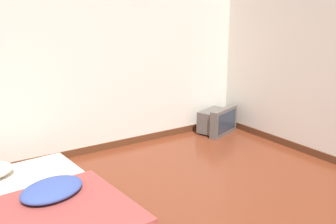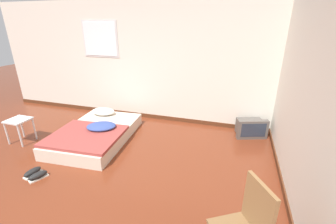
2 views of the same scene
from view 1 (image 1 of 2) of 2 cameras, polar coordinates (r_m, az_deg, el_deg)
name	(u,v)px [view 1 (image 1 of 2)]	position (r m, az deg, el deg)	size (l,w,h in m)	color
wall_back	(43,51)	(4.38, -18.54, 8.84)	(7.78, 0.08, 2.60)	silver
mattress_bed	(34,213)	(3.31, -19.76, -14.23)	(1.34, 1.92, 0.37)	beige
crt_tv	(217,121)	(5.42, 7.50, -1.33)	(0.62, 0.51, 0.38)	#56514C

